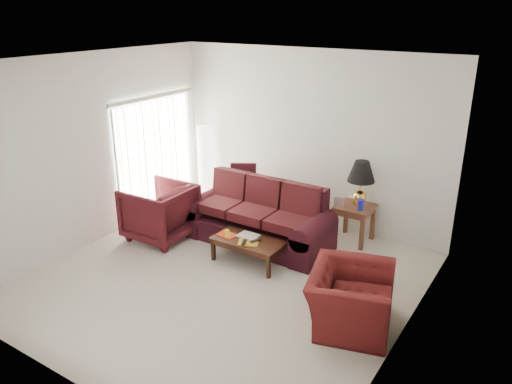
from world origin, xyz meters
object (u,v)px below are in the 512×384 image
armchair_left (160,212)px  coffee_table (249,251)px  floor_lamp (204,165)px  sofa (257,214)px  armchair_right (350,299)px  end_table (354,223)px

armchair_left → coffee_table: bearing=90.8°
floor_lamp → sofa: bearing=-27.1°
armchair_right → coffee_table: size_ratio=1.02×
floor_lamp → armchair_right: size_ratio=1.42×
sofa → coffee_table: bearing=-71.4°
sofa → floor_lamp: size_ratio=1.56×
coffee_table → floor_lamp: bearing=143.2°
end_table → armchair_left: armchair_left is taller
sofa → end_table: bearing=30.7°
end_table → armchair_right: armchair_right is taller
end_table → armchair_left: 3.18m
floor_lamp → coffee_table: bearing=-37.0°
sofa → armchair_right: 2.50m
armchair_left → armchair_right: (3.58, -0.56, -0.10)m
sofa → armchair_left: size_ratio=2.39×
sofa → armchair_right: (2.15, -1.27, -0.14)m
end_table → armchair_right: bearing=-68.7°
floor_lamp → armchair_right: floor_lamp is taller
armchair_right → sofa: bearing=44.0°
floor_lamp → armchair_right: bearing=-29.0°
sofa → armchair_left: (-1.43, -0.71, -0.03)m
sofa → coffee_table: sofa is taller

